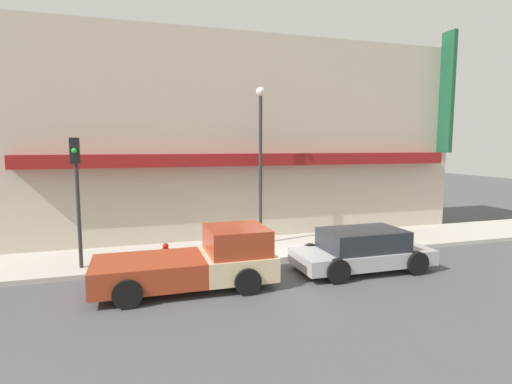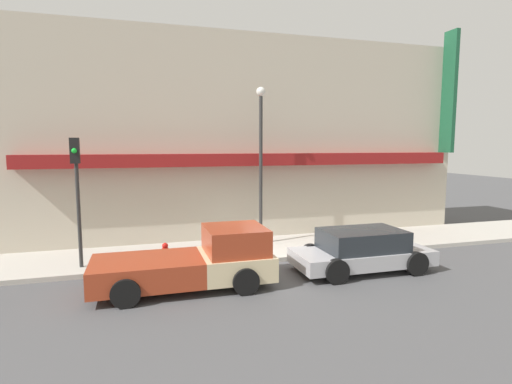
{
  "view_description": "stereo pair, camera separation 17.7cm",
  "coord_description": "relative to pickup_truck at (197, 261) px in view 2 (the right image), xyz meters",
  "views": [
    {
      "loc": [
        -4.88,
        -12.86,
        4.1
      ],
      "look_at": [
        -0.54,
        1.33,
        2.36
      ],
      "focal_mm": 28.0,
      "sensor_mm": 36.0,
      "label": 1
    },
    {
      "loc": [
        -4.71,
        -12.91,
        4.1
      ],
      "look_at": [
        -0.54,
        1.33,
        2.36
      ],
      "focal_mm": 28.0,
      "sensor_mm": 36.0,
      "label": 2
    }
  ],
  "objects": [
    {
      "name": "ground_plane",
      "position": [
        3.2,
        1.63,
        -0.76
      ],
      "size": [
        80.0,
        80.0,
        0.0
      ],
      "primitive_type": "plane",
      "color": "#4C4C4F"
    },
    {
      "name": "parked_car",
      "position": [
        5.42,
        -0.0,
        -0.08
      ],
      "size": [
        4.51,
        2.12,
        1.36
      ],
      "rotation": [
        0.0,
        0.0,
        -0.04
      ],
      "color": "#ADADB2",
      "rests_on": "ground"
    },
    {
      "name": "sidewalk",
      "position": [
        3.2,
        3.29,
        -0.68
      ],
      "size": [
        36.0,
        3.32,
        0.16
      ],
      "color": "#B7B2A8",
      "rests_on": "ground"
    },
    {
      "name": "traffic_light",
      "position": [
        -3.42,
        2.37,
        2.25
      ],
      "size": [
        0.28,
        0.42,
        4.17
      ],
      "color": "#2D2D2D",
      "rests_on": "sidewalk"
    },
    {
      "name": "building",
      "position": [
        3.22,
        6.43,
        3.6
      ],
      "size": [
        19.8,
        3.8,
        9.39
      ],
      "color": "#BCB29E",
      "rests_on": "ground"
    },
    {
      "name": "pickup_truck",
      "position": [
        0.0,
        0.0,
        0.0
      ],
      "size": [
        5.08,
        2.26,
        1.71
      ],
      "rotation": [
        0.0,
        0.0,
        0.01
      ],
      "color": "beige",
      "rests_on": "ground"
    },
    {
      "name": "street_lamp",
      "position": [
        3.12,
        3.84,
        3.21
      ],
      "size": [
        0.36,
        0.36,
        6.19
      ],
      "color": "#2D2D2D",
      "rests_on": "sidewalk"
    },
    {
      "name": "fire_hydrant",
      "position": [
        -0.76,
        2.12,
        -0.25
      ],
      "size": [
        0.21,
        0.21,
        0.69
      ],
      "color": "red",
      "rests_on": "sidewalk"
    }
  ]
}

